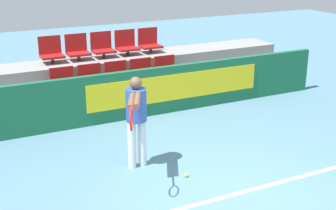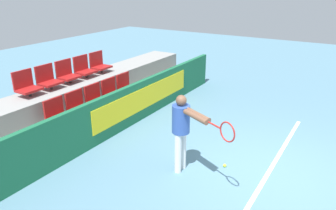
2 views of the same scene
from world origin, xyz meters
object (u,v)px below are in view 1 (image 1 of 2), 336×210
stadium_chair_6 (77,49)px  stadium_chair_7 (102,47)px  stadium_chair_1 (91,80)px  stadium_chair_9 (149,42)px  stadium_chair_3 (142,74)px  stadium_chair_4 (166,71)px  stadium_chair_8 (126,44)px  stadium_chair_2 (117,77)px  tennis_player (136,114)px  tennis_ball (186,175)px  stadium_chair_5 (51,52)px  stadium_chair_0 (63,84)px

stadium_chair_6 → stadium_chair_7: (0.58, 0.00, 0.00)m
stadium_chair_1 → stadium_chair_9: 2.03m
stadium_chair_1 → stadium_chair_3: (1.16, 0.00, 0.00)m
stadium_chair_4 → stadium_chair_8: bearing=122.3°
stadium_chair_2 → stadium_chair_4: bearing=0.0°
stadium_chair_7 → stadium_chair_9: size_ratio=1.00×
stadium_chair_3 → stadium_chair_4: (0.58, 0.00, 0.00)m
stadium_chair_3 → stadium_chair_6: bearing=141.6°
stadium_chair_9 → tennis_player: stadium_chair_9 is taller
stadium_chair_2 → tennis_player: (-0.72, -2.81, 0.21)m
stadium_chair_1 → tennis_ball: (0.42, -3.43, -0.69)m
stadium_chair_5 → stadium_chair_7: same height
stadium_chair_1 → stadium_chair_2: bearing=0.0°
stadium_chair_4 → stadium_chair_9: stadium_chair_9 is taller
stadium_chair_3 → stadium_chair_6: size_ratio=1.00×
stadium_chair_0 → stadium_chair_3: 1.75m
tennis_player → tennis_ball: size_ratio=22.75×
stadium_chair_8 → tennis_ball: 4.57m
stadium_chair_8 → stadium_chair_9: 0.58m
stadium_chair_2 → stadium_chair_6: 1.19m
stadium_chair_5 → stadium_chair_4: bearing=-21.6°
stadium_chair_5 → stadium_chair_6: size_ratio=1.00×
stadium_chair_1 → tennis_ball: 3.52m
stadium_chair_6 → stadium_chair_3: bearing=-38.4°
stadium_chair_7 → tennis_player: (-0.72, -3.73, -0.28)m
stadium_chair_1 → stadium_chair_4: size_ratio=1.00×
stadium_chair_0 → stadium_chair_3: (1.75, 0.00, 0.00)m
stadium_chair_6 → stadium_chair_9: 1.75m
stadium_chair_6 → tennis_player: bearing=-92.2°
stadium_chair_3 → stadium_chair_9: 1.19m
tennis_player → stadium_chair_2: bearing=100.8°
stadium_chair_3 → stadium_chair_7: size_ratio=1.00×
stadium_chair_5 → stadium_chair_6: (0.58, 0.00, 0.00)m
tennis_player → stadium_chair_8: bearing=95.9°
stadium_chair_0 → tennis_ball: (1.00, -3.43, -0.69)m
stadium_chair_6 → stadium_chair_1: bearing=-90.0°
stadium_chair_6 → tennis_ball: bearing=-84.5°
stadium_chair_1 → stadium_chair_6: 1.04m
stadium_chair_5 → stadium_chair_8: 1.75m
stadium_chair_7 → stadium_chair_8: size_ratio=1.00×
stadium_chair_9 → tennis_ball: size_ratio=8.58×
stadium_chair_1 → stadium_chair_2: size_ratio=1.00×
tennis_player → tennis_ball: bearing=-22.9°
stadium_chair_4 → stadium_chair_5: bearing=158.4°
stadium_chair_5 → stadium_chair_9: size_ratio=1.00×
stadium_chair_9 → stadium_chair_6: bearing=180.0°
stadium_chair_0 → stadium_chair_9: (2.33, 0.92, 0.48)m
stadium_chair_3 → stadium_chair_8: bearing=90.0°
stadium_chair_3 → tennis_player: tennis_player is taller
stadium_chair_2 → stadium_chair_4: 1.16m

